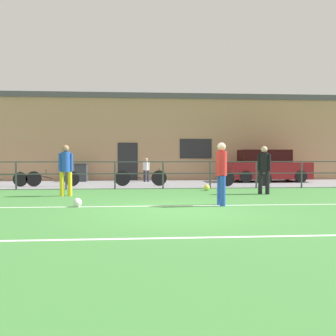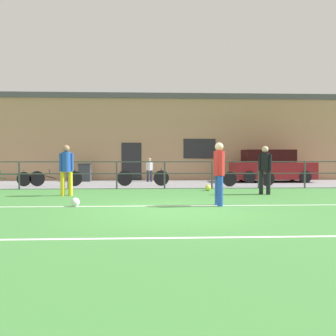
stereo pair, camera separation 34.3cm
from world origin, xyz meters
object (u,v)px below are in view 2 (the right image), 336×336
(soccer_ball_match, at_px, (75,202))
(trash_bin_0, at_px, (85,172))
(soccer_ball_spare, at_px, (208,188))
(bicycle_parked_2, at_px, (143,178))
(player_winger, at_px, (219,170))
(bicycle_parked_0, at_px, (7,179))
(parked_car_red, at_px, (271,167))
(bicycle_parked_4, at_px, (56,178))
(player_goalkeeper, at_px, (265,167))
(bicycle_parked_3, at_px, (248,179))
(spectator_child, at_px, (149,168))
(player_striker, at_px, (66,167))

(soccer_ball_match, xyz_separation_m, trash_bin_0, (-1.46, 9.29, 0.38))
(soccer_ball_spare, distance_m, bicycle_parked_2, 3.39)
(player_winger, height_order, soccer_ball_spare, player_winger)
(bicycle_parked_0, distance_m, trash_bin_0, 4.15)
(player_winger, distance_m, parked_car_red, 9.61)
(soccer_ball_match, distance_m, bicycle_parked_4, 6.71)
(bicycle_parked_0, bearing_deg, parked_car_red, 9.97)
(player_winger, xyz_separation_m, soccer_ball_spare, (0.37, 4.22, -0.87))
(soccer_ball_match, xyz_separation_m, soccer_ball_spare, (4.32, 4.22, -0.00))
(player_goalkeeper, bearing_deg, bicycle_parked_3, 117.91)
(spectator_child, bearing_deg, soccer_ball_match, 74.39)
(parked_car_red, relative_size, bicycle_parked_4, 1.79)
(parked_car_red, height_order, bicycle_parked_3, parked_car_red)
(bicycle_parked_0, bearing_deg, soccer_ball_spare, -13.72)
(parked_car_red, height_order, bicycle_parked_4, parked_car_red)
(parked_car_red, xyz_separation_m, bicycle_parked_0, (-12.66, -2.23, -0.45))
(bicycle_parked_2, height_order, trash_bin_0, trash_bin_0)
(bicycle_parked_2, height_order, bicycle_parked_3, bicycle_parked_2)
(soccer_ball_match, xyz_separation_m, parked_car_red, (8.30, 8.56, 0.69))
(soccer_ball_match, distance_m, bicycle_parked_2, 6.56)
(player_winger, relative_size, parked_car_red, 0.42)
(player_goalkeeper, bearing_deg, bicycle_parked_0, -166.24)
(soccer_ball_match, bearing_deg, bicycle_parked_4, 109.15)
(parked_car_red, bearing_deg, bicycle_parked_0, -170.03)
(player_winger, bearing_deg, bicycle_parked_2, -166.16)
(player_goalkeeper, distance_m, trash_bin_0, 10.02)
(bicycle_parked_2, relative_size, bicycle_parked_4, 1.00)
(spectator_child, relative_size, bicycle_parked_3, 0.53)
(bicycle_parked_4, bearing_deg, player_winger, -45.88)
(spectator_child, distance_m, bicycle_parked_0, 6.83)
(soccer_ball_match, distance_m, parked_car_red, 11.94)
(bicycle_parked_2, relative_size, bicycle_parked_3, 0.99)
(bicycle_parked_0, relative_size, trash_bin_0, 2.25)
(parked_car_red, xyz_separation_m, bicycle_parked_2, (-6.61, -2.23, -0.42))
(soccer_ball_spare, distance_m, bicycle_parked_0, 8.94)
(trash_bin_0, bearing_deg, player_striker, -84.87)
(parked_car_red, distance_m, bicycle_parked_4, 10.74)
(bicycle_parked_3, bearing_deg, bicycle_parked_4, 176.71)
(spectator_child, height_order, bicycle_parked_2, spectator_child)
(player_goalkeeper, bearing_deg, player_winger, -95.64)
(bicycle_parked_3, bearing_deg, player_striker, -156.26)
(parked_car_red, height_order, bicycle_parked_2, parked_car_red)
(soccer_ball_match, bearing_deg, player_winger, -0.10)
(player_striker, relative_size, trash_bin_0, 1.84)
(player_winger, xyz_separation_m, bicycle_parked_3, (2.43, 5.85, -0.63))
(player_winger, relative_size, soccer_ball_match, 7.34)
(player_goalkeeper, relative_size, bicycle_parked_3, 0.73)
(soccer_ball_spare, bearing_deg, spectator_child, 116.78)
(soccer_ball_match, xyz_separation_m, bicycle_parked_0, (-4.36, 6.33, 0.24))
(player_striker, distance_m, bicycle_parked_2, 4.52)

